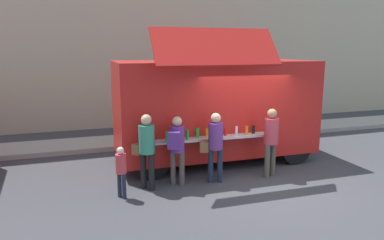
# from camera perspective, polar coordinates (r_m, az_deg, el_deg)

# --- Properties ---
(ground_plane) EXTENTS (60.00, 60.00, 0.00)m
(ground_plane) POSITION_cam_1_polar(r_m,az_deg,el_deg) (8.73, 11.56, -10.22)
(ground_plane) COLOR #38383D
(curb_strip) EXTENTS (28.00, 1.60, 0.15)m
(curb_strip) POSITION_cam_1_polar(r_m,az_deg,el_deg) (12.28, -18.99, -3.95)
(curb_strip) COLOR #9E998E
(curb_strip) RESTS_ON ground
(building_behind) EXTENTS (32.00, 2.40, 9.61)m
(building_behind) POSITION_cam_1_polar(r_m,az_deg,el_deg) (15.89, -16.30, 16.73)
(building_behind) COLOR #B6A98D
(building_behind) RESTS_ON ground
(food_truck_main) EXTENTS (5.50, 3.09, 3.65)m
(food_truck_main) POSITION_cam_1_polar(r_m,az_deg,el_deg) (10.12, 3.64, 2.08)
(food_truck_main) COLOR red
(food_truck_main) RESTS_ON ground
(trash_bin) EXTENTS (0.60, 0.60, 1.04)m
(trash_bin) POSITION_cam_1_polar(r_m,az_deg,el_deg) (14.43, 16.52, 0.21)
(trash_bin) COLOR #2F6534
(trash_bin) RESTS_ON ground
(customer_front_ordering) EXTENTS (0.56, 0.35, 1.70)m
(customer_front_ordering) POSITION_cam_1_polar(r_m,az_deg,el_deg) (8.50, 3.65, -3.48)
(customer_front_ordering) COLOR #1D2339
(customer_front_ordering) RESTS_ON ground
(customer_mid_with_backpack) EXTENTS (0.46, 0.53, 1.64)m
(customer_mid_with_backpack) POSITION_cam_1_polar(r_m,az_deg,el_deg) (8.31, -2.43, -3.79)
(customer_mid_with_backpack) COLOR #504441
(customer_mid_with_backpack) RESTS_ON ground
(customer_rear_waiting) EXTENTS (0.49, 0.51, 1.74)m
(customer_rear_waiting) POSITION_cam_1_polar(r_m,az_deg,el_deg) (8.13, -7.29, -4.02)
(customer_rear_waiting) COLOR black
(customer_rear_waiting) RESTS_ON ground
(customer_extra_browsing) EXTENTS (0.35, 0.35, 1.73)m
(customer_extra_browsing) POSITION_cam_1_polar(r_m,az_deg,el_deg) (9.09, 12.46, -2.58)
(customer_extra_browsing) COLOR #4F483F
(customer_extra_browsing) RESTS_ON ground
(child_near_queue) EXTENTS (0.23, 0.23, 1.13)m
(child_near_queue) POSITION_cam_1_polar(r_m,az_deg,el_deg) (7.84, -11.21, -7.44)
(child_near_queue) COLOR #1E2237
(child_near_queue) RESTS_ON ground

